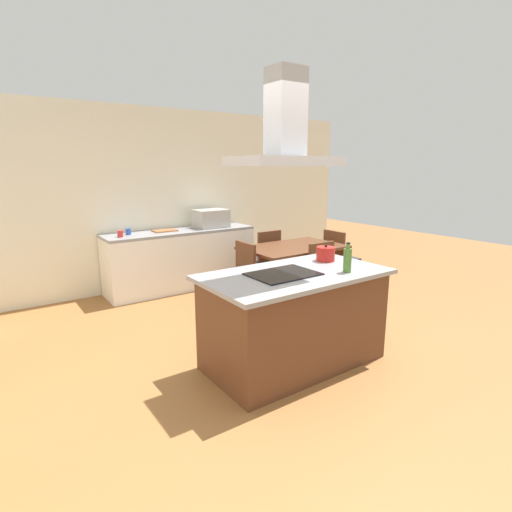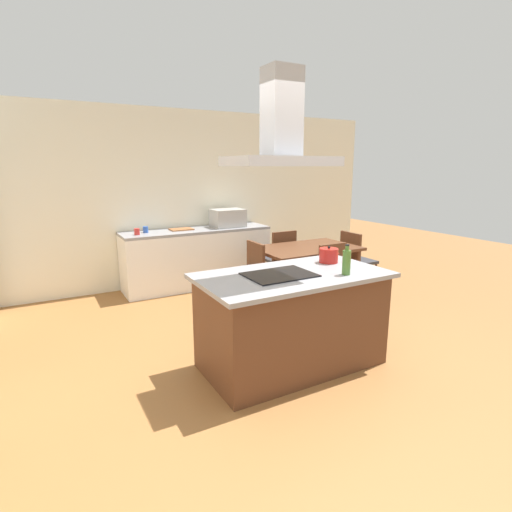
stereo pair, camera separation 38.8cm
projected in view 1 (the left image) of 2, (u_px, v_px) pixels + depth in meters
The scene contains 17 objects.
ground at pixel (216, 316), 5.07m from camera, with size 16.00×16.00×0.00m, color #936033.
wall_back at pixel (158, 199), 6.17m from camera, with size 7.20×0.10×2.70m, color silver.
kitchen_island at pixel (294, 318), 3.77m from camera, with size 1.73×0.95×0.90m.
cooktop at pixel (283, 274), 3.59m from camera, with size 0.60×0.44×0.01m, color black.
tea_kettle at pixel (326, 254), 4.11m from camera, with size 0.24×0.19×0.17m.
olive_oil_bottle at pixel (347, 260), 3.65m from camera, with size 0.08×0.08×0.28m.
back_counter at pixel (181, 259), 6.17m from camera, with size 2.28×0.62×0.90m.
countertop_microwave at pixel (211, 218), 6.34m from camera, with size 0.50×0.38×0.28m, color #B2AFAA.
coffee_mug_red at pixel (120, 234), 5.48m from camera, with size 0.08×0.08×0.09m, color red.
coffee_mug_blue at pixel (128, 231), 5.68m from camera, with size 0.08×0.08×0.09m, color #2D56B2.
cutting_board at pixel (165, 231), 5.98m from camera, with size 0.34×0.24×0.02m, color #995B33.
dining_table at pixel (293, 252), 5.65m from camera, with size 1.40×0.90×0.75m.
chair_facing_back_wall at pixel (265, 255), 6.22m from camera, with size 0.42×0.42×0.89m.
chair_facing_island at pixel (327, 273), 5.16m from camera, with size 0.42×0.42×0.89m.
chair_at_right_end at pixel (338, 255), 6.20m from camera, with size 0.42×0.42×0.89m.
chair_at_left_end at pixel (239, 272), 5.18m from camera, with size 0.42×0.42×0.89m.
range_hood at pixel (285, 135), 3.33m from camera, with size 0.90×0.55×0.78m.
Camera 1 is at (-2.34, -2.70, 1.85)m, focal length 28.13 mm.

